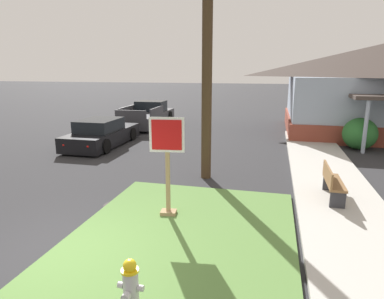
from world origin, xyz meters
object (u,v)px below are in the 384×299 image
object	(u,v)px
parked_sedan_black	(102,134)
pickup_truck_charcoal	(148,116)
fire_hydrant	(131,287)
stop_sign	(168,167)
utility_pole	(207,28)
manhole_cover	(117,206)
street_bench	(332,181)

from	to	relation	value
parked_sedan_black	pickup_truck_charcoal	world-z (taller)	pickup_truck_charcoal
fire_hydrant	pickup_truck_charcoal	world-z (taller)	pickup_truck_charcoal
fire_hydrant	parked_sedan_black	world-z (taller)	parked_sedan_black
fire_hydrant	stop_sign	xyz separation A→B (m)	(-0.47, 3.19, 0.79)
pickup_truck_charcoal	utility_pole	distance (m)	11.34
parked_sedan_black	utility_pole	size ratio (longest dim) A/B	0.51
manhole_cover	utility_pole	bearing A→B (deg)	58.03
fire_hydrant	street_bench	size ratio (longest dim) A/B	0.56
street_bench	utility_pole	size ratio (longest dim) A/B	0.16
utility_pole	parked_sedan_black	bearing A→B (deg)	148.44
stop_sign	manhole_cover	distance (m)	1.96
stop_sign	utility_pole	world-z (taller)	utility_pole
fire_hydrant	manhole_cover	xyz separation A→B (m)	(-1.96, 3.53, -0.44)
stop_sign	street_bench	size ratio (longest dim) A/B	1.62
fire_hydrant	utility_pole	size ratio (longest dim) A/B	0.09
fire_hydrant	stop_sign	size ratio (longest dim) A/B	0.34
manhole_cover	pickup_truck_charcoal	xyz separation A→B (m)	(-3.74, 11.90, 0.61)
utility_pole	manhole_cover	bearing A→B (deg)	-121.97
fire_hydrant	stop_sign	bearing A→B (deg)	98.41
parked_sedan_black	pickup_truck_charcoal	bearing A→B (deg)	89.76
stop_sign	manhole_cover	world-z (taller)	stop_sign
parked_sedan_black	fire_hydrant	bearing A→B (deg)	-59.54
manhole_cover	pickup_truck_charcoal	size ratio (longest dim) A/B	0.13
manhole_cover	parked_sedan_black	xyz separation A→B (m)	(-3.76, 6.21, 0.53)
fire_hydrant	manhole_cover	bearing A→B (deg)	119.08
stop_sign	parked_sedan_black	world-z (taller)	stop_sign
fire_hydrant	parked_sedan_black	distance (m)	11.29
manhole_cover	parked_sedan_black	world-z (taller)	parked_sedan_black
fire_hydrant	street_bench	xyz separation A→B (m)	(3.38, 5.07, 0.13)
manhole_cover	utility_pole	xyz separation A→B (m)	(1.76, 2.82, 4.57)
fire_hydrant	manhole_cover	size ratio (longest dim) A/B	1.14
parked_sedan_black	utility_pole	distance (m)	7.63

